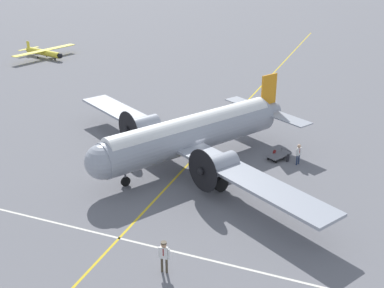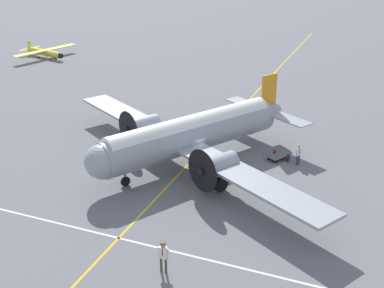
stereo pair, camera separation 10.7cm
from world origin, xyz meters
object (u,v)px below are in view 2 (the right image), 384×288
Objects in this scene: suitcase_upright_spare at (274,153)px; baggage_cart at (279,156)px; airliner_main at (188,135)px; suitcase_near_door at (288,158)px; passenger_boarding at (299,152)px; crew_foreground at (163,253)px; light_aircraft_distant at (45,52)px.

baggage_cart is at bearing -133.14° from suitcase_upright_spare.
airliner_main is 46.27× the size of suitcase_near_door.
passenger_boarding is at bearing -113.51° from suitcase_near_door.
crew_foreground is at bearing 19.66° from baggage_cart.
light_aircraft_distant reaches higher than passenger_boarding.
airliner_main is 13.43× the size of crew_foreground.
passenger_boarding is 2.35m from suitcase_upright_spare.
suitcase_upright_spare is (4.13, -5.84, -2.28)m from airliner_main.
light_aircraft_distant is at bearing -50.14° from crew_foreground.
crew_foreground reaches higher than baggage_cart.
airliner_main reaches higher than suitcase_near_door.
crew_foreground is (-12.42, -3.74, -1.34)m from airliner_main.
airliner_main is at bearing 117.19° from suitcase_near_door.
suitcase_near_door is 1.30m from suitcase_upright_spare.
crew_foreground is 16.70m from suitcase_upright_spare.
baggage_cart is at bearing -75.38° from passenger_boarding.
crew_foreground is 0.18× the size of light_aircraft_distant.
light_aircraft_distant is (21.50, 38.79, 0.60)m from suitcase_upright_spare.
airliner_main is 11.90× the size of baggage_cart.
crew_foreground is at bearing 47.20° from airliner_main.
baggage_cart is at bearing 81.73° from suitcase_near_door.
passenger_boarding is (3.25, -7.86, -1.48)m from airliner_main.
passenger_boarding is 0.16× the size of light_aircraft_distant.
light_aircraft_distant reaches higher than baggage_cart.
suitcase_near_door is at bearing -82.44° from passenger_boarding.
airliner_main is 13.04m from crew_foreground.
light_aircraft_distant is at bearing 61.00° from suitcase_upright_spare.
airliner_main is at bearing -30.71° from baggage_cart.
suitcase_upright_spare is at bearing -14.58° from light_aircraft_distant.
light_aircraft_distant is at bearing -90.63° from baggage_cart.
suitcase_upright_spare is at bearing -104.59° from baggage_cart.
passenger_boarding is at bearing -108.84° from crew_foreground.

